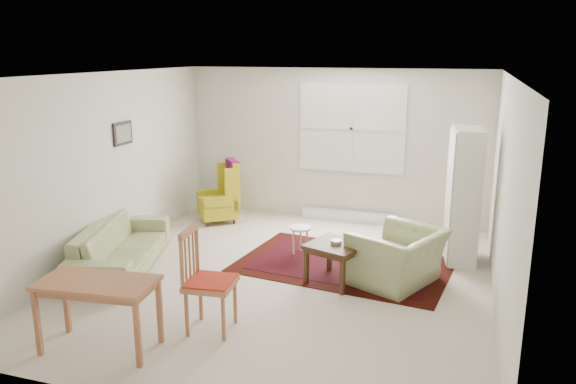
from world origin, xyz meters
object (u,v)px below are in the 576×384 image
(desk_chair, at_px, (211,281))
(sofa, at_px, (120,238))
(wingback_chair, at_px, (217,191))
(desk, at_px, (100,315))
(stool, at_px, (300,240))
(armchair, at_px, (398,252))
(cabinet, at_px, (464,196))
(coffee_table, at_px, (336,263))

(desk_chair, bearing_deg, sofa, 51.95)
(wingback_chair, relative_size, desk, 0.94)
(desk_chair, bearing_deg, desk, 122.64)
(sofa, relative_size, stool, 5.06)
(armchair, distance_m, stool, 1.54)
(armchair, bearing_deg, desk, -21.01)
(desk_chair, bearing_deg, armchair, -48.32)
(cabinet, bearing_deg, desk, -140.00)
(coffee_table, xyz_separation_m, desk_chair, (-0.92, -1.57, 0.28))
(wingback_chair, relative_size, stool, 2.56)
(desk, bearing_deg, desk_chair, 38.25)
(wingback_chair, relative_size, coffee_table, 1.67)
(wingback_chair, height_order, stool, wingback_chair)
(stool, xyz_separation_m, desk, (-1.07, -3.03, 0.15))
(cabinet, relative_size, desk, 1.64)
(coffee_table, bearing_deg, desk, -128.35)
(wingback_chair, bearing_deg, stool, 20.86)
(armchair, relative_size, stool, 2.55)
(wingback_chair, height_order, coffee_table, wingback_chair)
(sofa, xyz_separation_m, stool, (2.08, 1.19, -0.21))
(desk, bearing_deg, wingback_chair, 99.39)
(cabinet, bearing_deg, desk_chair, -137.33)
(coffee_table, distance_m, desk_chair, 1.84)
(wingback_chair, bearing_deg, cabinet, 43.13)
(armchair, height_order, stool, armchair)
(desk, bearing_deg, coffee_table, 51.65)
(sofa, bearing_deg, wingback_chair, -24.34)
(coffee_table, bearing_deg, armchair, 16.28)
(armchair, bearing_deg, coffee_table, -49.25)
(desk, relative_size, desk_chair, 1.02)
(coffee_table, height_order, cabinet, cabinet)
(armchair, xyz_separation_m, stool, (-1.41, 0.59, -0.20))
(sofa, bearing_deg, armchair, -96.31)
(wingback_chair, height_order, cabinet, cabinet)
(armchair, bearing_deg, wingback_chair, -93.31)
(armchair, height_order, desk_chair, desk_chair)
(sofa, bearing_deg, cabinet, -84.76)
(cabinet, bearing_deg, sofa, -166.11)
(stool, bearing_deg, desk, -109.48)
(sofa, xyz_separation_m, coffee_table, (2.77, 0.39, -0.16))
(coffee_table, distance_m, desk, 2.84)
(sofa, relative_size, wingback_chair, 1.98)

